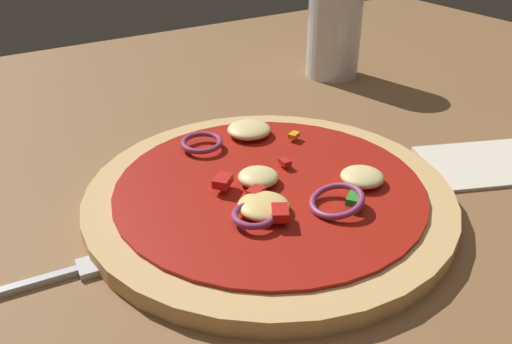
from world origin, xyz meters
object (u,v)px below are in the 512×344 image
beer_glass (334,29)px  pizza (269,193)px  fork (46,279)px  napkin (510,161)px

beer_glass → pizza: bearing=-138.3°
fork → napkin: (0.41, -0.06, -0.00)m
pizza → fork: (-0.18, -0.00, -0.01)m
pizza → napkin: 0.24m
napkin → fork: bearing=171.4°
napkin → beer_glass: bearing=86.5°
pizza → beer_glass: bearing=41.7°
beer_glass → napkin: size_ratio=0.77×
pizza → beer_glass: size_ratio=2.17×
fork → beer_glass: beer_glass is taller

